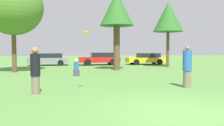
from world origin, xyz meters
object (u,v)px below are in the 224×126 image
object	(u,v)px
frisbee	(86,32)
tree_2	(168,17)
bystander_sitting	(76,69)
parked_car_grey	(49,59)
parked_car_yellow	(146,59)
person_catcher	(187,67)
tree_0	(13,7)
person_thrower	(35,70)
parked_car_red	(100,58)
tree_1	(117,10)

from	to	relation	value
frisbee	tree_2	world-z (taller)	tree_2
tree_2	bystander_sitting	bearing A→B (deg)	-145.31
parked_car_grey	parked_car_yellow	bearing A→B (deg)	176.79
bystander_sitting	frisbee	bearing A→B (deg)	-88.00
person_catcher	parked_car_grey	xyz separation A→B (m)	(-6.99, 15.79, -0.24)
person_catcher	frisbee	bearing A→B (deg)	1.25
tree_2	parked_car_yellow	distance (m)	5.73
tree_0	parked_car_grey	size ratio (longest dim) A/B	1.64
frisbee	tree_0	size ratio (longest dim) A/B	0.04
person_thrower	frisbee	bearing A→B (deg)	-2.95
bystander_sitting	tree_0	distance (m)	6.86
bystander_sitting	parked_car_yellow	xyz separation A→B (m)	(8.02, 10.06, 0.20)
bystander_sitting	parked_car_yellow	world-z (taller)	parked_car_yellow
person_catcher	bystander_sitting	world-z (taller)	person_catcher
tree_0	tree_2	bearing A→B (deg)	12.11
frisbee	tree_0	distance (m)	10.28
tree_0	tree_2	distance (m)	13.36
tree_0	parked_car_red	size ratio (longest dim) A/B	1.55
person_thrower	frisbee	world-z (taller)	frisbee
tree_2	parked_car_grey	xyz separation A→B (m)	(-11.22, 4.42, -4.04)
tree_1	tree_0	bearing A→B (deg)	-176.61
bystander_sitting	tree_2	xyz separation A→B (m)	(8.74, 6.05, 4.24)
parked_car_red	tree_1	bearing A→B (deg)	93.51
parked_car_grey	parked_car_red	xyz separation A→B (m)	(5.30, -0.41, 0.05)
person_catcher	tree_1	world-z (taller)	tree_1
tree_1	frisbee	bearing A→B (deg)	-108.42
person_thrower	tree_1	bearing A→B (deg)	58.83
person_thrower	person_catcher	size ratio (longest dim) A/B	0.96
tree_0	parked_car_yellow	world-z (taller)	tree_0
parked_car_grey	parked_car_yellow	distance (m)	10.50
tree_0	parked_car_grey	bearing A→B (deg)	75.67
bystander_sitting	tree_0	size ratio (longest dim) A/B	0.16
tree_0	parked_car_grey	xyz separation A→B (m)	(1.84, 7.22, -4.02)
person_thrower	parked_car_yellow	world-z (taller)	person_thrower
bystander_sitting	parked_car_grey	world-z (taller)	parked_car_grey
tree_2	person_catcher	bearing A→B (deg)	-110.37
person_catcher	parked_car_yellow	xyz separation A→B (m)	(3.50, 15.38, -0.23)
person_thrower	tree_2	world-z (taller)	tree_2
frisbee	parked_car_yellow	world-z (taller)	frisbee
tree_2	tree_1	bearing A→B (deg)	-156.57
person_thrower	person_catcher	world-z (taller)	person_catcher
tree_0	parked_car_red	bearing A→B (deg)	43.63
frisbee	bystander_sitting	size ratio (longest dim) A/B	0.25
person_thrower	parked_car_yellow	size ratio (longest dim) A/B	0.40
person_thrower	tree_2	size ratio (longest dim) A/B	0.28
tree_2	parked_car_red	bearing A→B (deg)	145.94
person_thrower	frisbee	distance (m)	2.30
frisbee	parked_car_yellow	size ratio (longest dim) A/B	0.06
person_catcher	tree_1	xyz separation A→B (m)	(-1.20, 9.02, 3.86)
person_thrower	parked_car_yellow	bearing A→B (deg)	55.14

